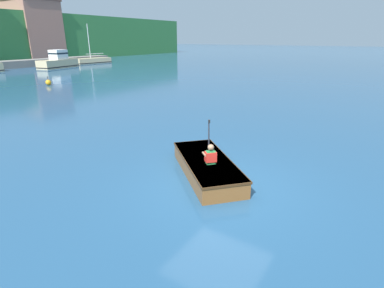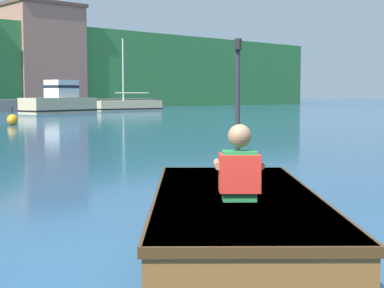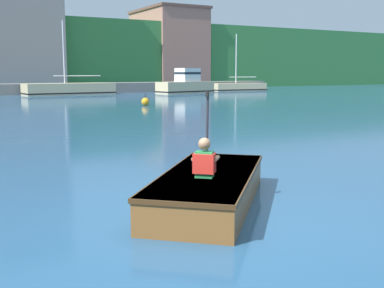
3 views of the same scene
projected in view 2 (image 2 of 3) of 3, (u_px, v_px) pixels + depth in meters
ground_plane at (268, 285)px, 3.80m from camera, size 300.00×300.00×0.00m
waterfront_tower_far at (30, 57)px, 56.25m from camera, size 6.64×10.41×9.57m
moored_boat_dock_west_inner at (60, 101)px, 39.64m from camera, size 5.59×2.90×2.22m
moored_boat_dock_east_end at (126, 106)px, 45.97m from camera, size 5.69×2.42×5.57m
rowboat_foreground at (235, 218)px, 4.61m from camera, size 3.09×3.24×0.47m
person_paddler at (239, 166)px, 4.21m from camera, size 0.46×0.46×1.17m
channel_buoy at (12, 120)px, 23.90m from camera, size 0.44×0.44×0.72m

